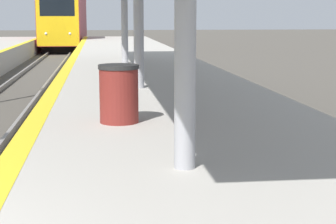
% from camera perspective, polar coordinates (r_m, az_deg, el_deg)
% --- Properties ---
extents(train, '(2.76, 22.46, 4.50)m').
position_cam_1_polar(train, '(48.14, -10.23, 9.32)').
color(train, black).
rests_on(train, ground).
extents(trash_bin, '(0.59, 0.59, 0.84)m').
position_cam_1_polar(trash_bin, '(8.08, -5.00, 1.88)').
color(trash_bin, maroon).
rests_on(trash_bin, platform_right).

